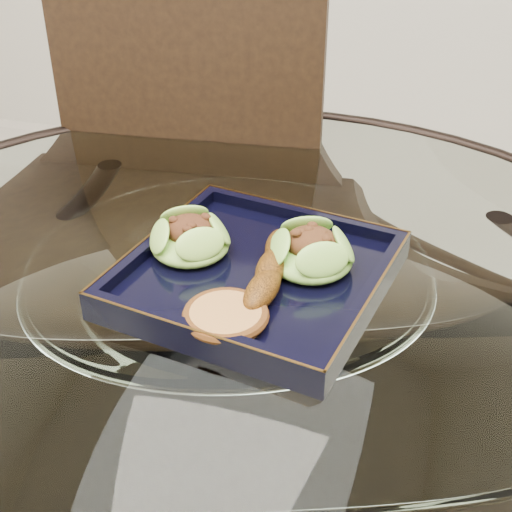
# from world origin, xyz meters

# --- Properties ---
(dining_table) EXTENTS (1.13, 1.13, 0.77)m
(dining_table) POSITION_xyz_m (-0.00, -0.00, 0.60)
(dining_table) COLOR white
(dining_table) RESTS_ON ground
(dining_chair) EXTENTS (0.49, 0.49, 1.03)m
(dining_chair) POSITION_xyz_m (-0.19, 0.29, 0.58)
(dining_chair) COLOR black
(dining_chair) RESTS_ON ground
(navy_plate) EXTENTS (0.31, 0.31, 0.02)m
(navy_plate) POSITION_xyz_m (0.02, 0.03, 0.77)
(navy_plate) COLOR black
(navy_plate) RESTS_ON dining_table
(lettuce_wrap_left) EXTENTS (0.10, 0.10, 0.03)m
(lettuce_wrap_left) POSITION_xyz_m (-0.06, 0.05, 0.80)
(lettuce_wrap_left) COLOR #74A931
(lettuce_wrap_left) RESTS_ON navy_plate
(lettuce_wrap_right) EXTENTS (0.10, 0.10, 0.03)m
(lettuce_wrap_right) POSITION_xyz_m (0.08, 0.06, 0.80)
(lettuce_wrap_right) COLOR #5FAC32
(lettuce_wrap_right) RESTS_ON navy_plate
(roasted_plantain) EXTENTS (0.04, 0.15, 0.03)m
(roasted_plantain) POSITION_xyz_m (0.04, 0.03, 0.80)
(roasted_plantain) COLOR #6C3B0B
(roasted_plantain) RESTS_ON navy_plate
(crumb_patty) EXTENTS (0.08, 0.08, 0.01)m
(crumb_patty) POSITION_xyz_m (0.02, -0.06, 0.79)
(crumb_patty) COLOR #AB7139
(crumb_patty) RESTS_ON navy_plate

